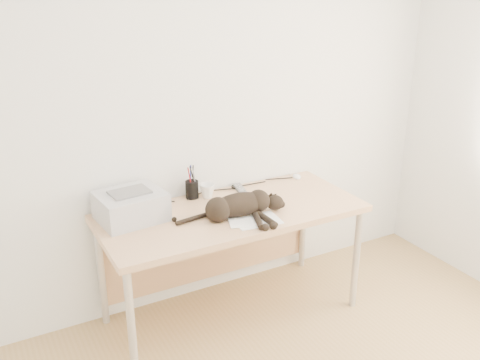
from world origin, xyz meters
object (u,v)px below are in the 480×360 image
cat (237,207)px  pen_cup (192,189)px  desk (225,225)px  printer (131,206)px  mug (207,191)px  mouse (297,175)px

cat → pen_cup: size_ratio=3.12×
desk → pen_cup: pen_cup is taller
cat → pen_cup: 0.41m
desk → cat: (-0.02, -0.19, 0.20)m
desk → pen_cup: bearing=123.1°
printer → cat: (0.55, -0.27, -0.02)m
desk → cat: cat is taller
mug → desk: bearing=-74.8°
printer → mouse: printer is taller
desk → mug: mug is taller
desk → mug: 0.25m
printer → cat: 0.62m
desk → cat: size_ratio=2.41×
desk → mouse: (0.66, 0.19, 0.15)m
printer → pen_cup: 0.46m
cat → mug: cat is taller
pen_cup → mouse: size_ratio=2.17×
mouse → mug: bearing=-156.3°
desk → mouse: size_ratio=16.35×
printer → mouse: size_ratio=4.06×
printer → pen_cup: bearing=15.8°
printer → pen_cup: pen_cup is taller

